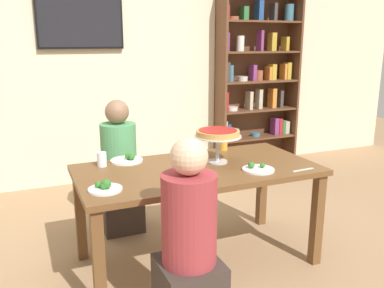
% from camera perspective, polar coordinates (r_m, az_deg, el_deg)
% --- Properties ---
extents(ground_plane, '(12.00, 12.00, 0.00)m').
position_cam_1_polar(ground_plane, '(3.26, 0.71, -15.73)').
color(ground_plane, '#9E7A56').
extents(rear_partition, '(8.00, 0.12, 2.80)m').
position_cam_1_polar(rear_partition, '(4.93, -9.75, 11.36)').
color(rear_partition, beige).
rests_on(rear_partition, ground_plane).
extents(dining_table, '(1.71, 0.87, 0.74)m').
position_cam_1_polar(dining_table, '(2.99, 0.75, -4.88)').
color(dining_table, brown).
rests_on(dining_table, ground_plane).
extents(bookshelf, '(1.10, 0.30, 2.21)m').
position_cam_1_polar(bookshelf, '(5.44, 8.96, 8.79)').
color(bookshelf, brown).
rests_on(bookshelf, ground_plane).
extents(television, '(0.91, 0.05, 0.54)m').
position_cam_1_polar(television, '(4.75, -15.18, 15.84)').
color(television, black).
extents(diner_near_left, '(0.34, 0.34, 1.15)m').
position_cam_1_polar(diner_near_left, '(2.33, -0.39, -15.04)').
color(diner_near_left, '#382D28').
rests_on(diner_near_left, ground_plane).
extents(diner_far_left, '(0.34, 0.34, 1.15)m').
position_cam_1_polar(diner_far_left, '(3.61, -9.94, -4.37)').
color(diner_far_left, '#382D28').
rests_on(diner_far_left, ground_plane).
extents(deep_dish_pizza_stand, '(0.35, 0.35, 0.25)m').
position_cam_1_polar(deep_dish_pizza_stand, '(3.04, 3.59, 1.23)').
color(deep_dish_pizza_stand, silver).
rests_on(deep_dish_pizza_stand, dining_table).
extents(salad_plate_near_diner, '(0.23, 0.23, 0.06)m').
position_cam_1_polar(salad_plate_near_diner, '(2.93, 9.07, -3.40)').
color(salad_plate_near_diner, white).
rests_on(salad_plate_near_diner, dining_table).
extents(salad_plate_far_diner, '(0.24, 0.24, 0.07)m').
position_cam_1_polar(salad_plate_far_diner, '(3.14, -8.90, -2.12)').
color(salad_plate_far_diner, white).
rests_on(salad_plate_far_diner, dining_table).
extents(salad_plate_spare, '(0.21, 0.21, 0.07)m').
position_cam_1_polar(salad_plate_spare, '(2.57, -11.95, -5.90)').
color(salad_plate_spare, white).
rests_on(salad_plate_spare, dining_table).
extents(beer_glass_amber_tall, '(0.07, 0.07, 0.14)m').
position_cam_1_polar(beer_glass_amber_tall, '(3.42, 4.37, 0.30)').
color(beer_glass_amber_tall, gold).
rests_on(beer_glass_amber_tall, dining_table).
extents(water_glass_clear_near, '(0.07, 0.07, 0.10)m').
position_cam_1_polar(water_glass_clear_near, '(3.05, -12.36, -2.09)').
color(water_glass_clear_near, white).
rests_on(water_glass_clear_near, dining_table).
extents(cutlery_fork_near, '(0.18, 0.03, 0.00)m').
position_cam_1_polar(cutlery_fork_near, '(3.00, 15.10, -3.47)').
color(cutlery_fork_near, silver).
rests_on(cutlery_fork_near, dining_table).
extents(cutlery_knife_near, '(0.18, 0.03, 0.00)m').
position_cam_1_polar(cutlery_knife_near, '(3.24, -1.09, -1.66)').
color(cutlery_knife_near, silver).
rests_on(cutlery_knife_near, dining_table).
extents(cutlery_fork_far, '(0.18, 0.03, 0.00)m').
position_cam_1_polar(cutlery_fork_far, '(2.61, -1.99, -5.64)').
color(cutlery_fork_far, silver).
rests_on(cutlery_fork_far, dining_table).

